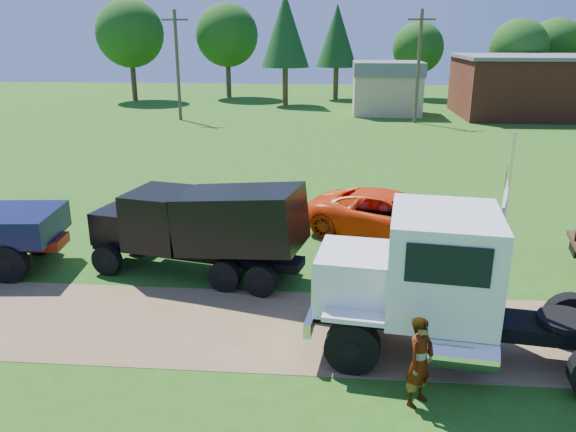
# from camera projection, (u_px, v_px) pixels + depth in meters

# --- Properties ---
(ground) EXTENTS (140.00, 140.00, 0.00)m
(ground) POSITION_uv_depth(u_px,v_px,m) (358.00, 331.00, 14.43)
(ground) COLOR #2A5312
(ground) RESTS_ON ground
(dirt_track) EXTENTS (120.00, 4.20, 0.01)m
(dirt_track) POSITION_uv_depth(u_px,v_px,m) (358.00, 331.00, 14.43)
(dirt_track) COLOR brown
(dirt_track) RESTS_ON ground
(white_semi_tractor) EXTENTS (8.83, 3.88, 5.22)m
(white_semi_tractor) POSITION_uv_depth(u_px,v_px,m) (445.00, 285.00, 12.89)
(white_semi_tractor) COLOR black
(white_semi_tractor) RESTS_ON ground
(black_dump_truck) EXTENTS (7.13, 3.51, 3.02)m
(black_dump_truck) POSITION_uv_depth(u_px,v_px,m) (203.00, 225.00, 17.28)
(black_dump_truck) COLOR black
(black_dump_truck) RESTS_ON ground
(orange_pickup) EXTENTS (6.76, 5.01, 1.71)m
(orange_pickup) POSITION_uv_depth(u_px,v_px,m) (391.00, 215.00, 20.71)
(orange_pickup) COLOR #F23D0B
(orange_pickup) RESTS_ON ground
(spectator_a) EXTENTS (0.82, 0.84, 1.95)m
(spectator_a) POSITION_uv_depth(u_px,v_px,m) (420.00, 362.00, 11.35)
(spectator_a) COLOR #999999
(spectator_a) RESTS_ON ground
(spectator_b) EXTENTS (0.96, 0.96, 1.57)m
(spectator_b) POSITION_uv_depth(u_px,v_px,m) (397.00, 222.00, 20.25)
(spectator_b) COLOR #999999
(spectator_b) RESTS_ON ground
(brick_building) EXTENTS (15.40, 10.40, 5.30)m
(brick_building) POSITION_uv_depth(u_px,v_px,m) (545.00, 86.00, 50.06)
(brick_building) COLOR brown
(brick_building) RESTS_ON ground
(tan_shed) EXTENTS (6.20, 5.40, 4.70)m
(tan_shed) POSITION_uv_depth(u_px,v_px,m) (387.00, 87.00, 51.21)
(tan_shed) COLOR tan
(tan_shed) RESTS_ON ground
(utility_poles) EXTENTS (42.20, 0.28, 9.00)m
(utility_poles) POSITION_uv_depth(u_px,v_px,m) (418.00, 65.00, 45.61)
(utility_poles) COLOR #493B29
(utility_poles) RESTS_ON ground
(tree_row) EXTENTS (57.12, 12.54, 11.01)m
(tree_row) POSITION_uv_depth(u_px,v_px,m) (359.00, 39.00, 59.47)
(tree_row) COLOR #3C2418
(tree_row) RESTS_ON ground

